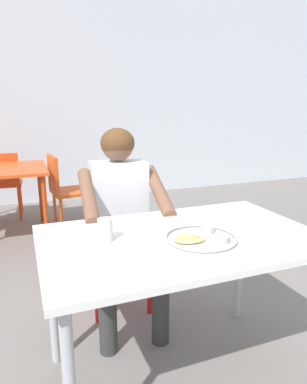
{
  "coord_description": "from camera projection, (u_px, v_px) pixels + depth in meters",
  "views": [
    {
      "loc": [
        -0.65,
        -1.23,
        1.32
      ],
      "look_at": [
        -0.04,
        0.35,
        0.9
      ],
      "focal_mm": 32.2,
      "sensor_mm": 36.0,
      "label": 1
    }
  ],
  "objects": [
    {
      "name": "chair_red_far",
      "position": [
        4.0,
        180.0,
        4.06
      ],
      "size": [
        0.41,
        0.4,
        0.81
      ],
      "color": "#E0471A",
      "rests_on": "ground"
    },
    {
      "name": "chair_foreground",
      "position": [
        116.0,
        233.0,
        2.33
      ],
      "size": [
        0.45,
        0.43,
        0.84
      ],
      "color": "red",
      "rests_on": "ground"
    },
    {
      "name": "drinking_cup",
      "position": [
        105.0,
        229.0,
        1.49
      ],
      "size": [
        0.07,
        0.07,
        0.1
      ],
      "color": "silver",
      "rests_on": "table_foreground"
    },
    {
      "name": "thali_tray",
      "position": [
        201.0,
        238.0,
        1.51
      ],
      "size": [
        0.32,
        0.32,
        0.03
      ],
      "color": "#B7BABF",
      "rests_on": "table_foreground"
    },
    {
      "name": "diner_foreground",
      "position": [
        122.0,
        210.0,
        2.07
      ],
      "size": [
        0.52,
        0.58,
        1.2
      ],
      "color": "#313131",
      "rests_on": "ground"
    },
    {
      "name": "table_foreground",
      "position": [
        182.0,
        251.0,
        1.58
      ],
      "size": [
        1.26,
        0.78,
        0.75
      ],
      "color": "white",
      "rests_on": "ground"
    },
    {
      "name": "back_wall",
      "position": [
        64.0,
        79.0,
        4.73
      ],
      "size": [
        12.0,
        0.12,
        3.4
      ],
      "primitive_type": "cube",
      "color": "silver",
      "rests_on": "ground"
    },
    {
      "name": "chair_red_right",
      "position": [
        66.0,
        187.0,
        3.69
      ],
      "size": [
        0.48,
        0.46,
        0.83
      ],
      "color": "#CE4F1B",
      "rests_on": "ground"
    }
  ]
}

